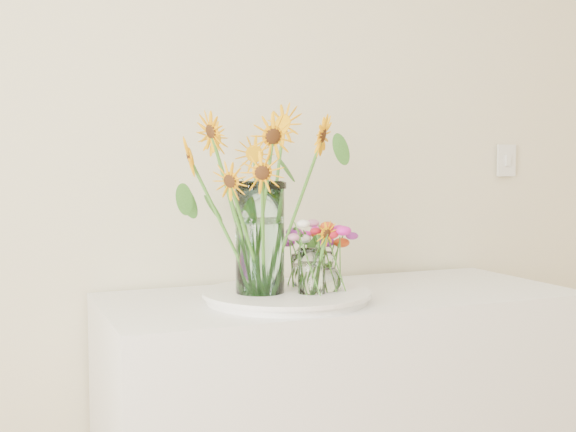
# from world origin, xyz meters

# --- Properties ---
(tray) EXTENTS (0.45, 0.45, 0.02)m
(tray) POSITION_xyz_m (-0.26, 1.87, 0.91)
(tray) COLOR white
(tray) RESTS_ON counter
(mason_jar) EXTENTS (0.17, 0.17, 0.31)m
(mason_jar) POSITION_xyz_m (-0.34, 1.88, 1.08)
(mason_jar) COLOR #BCECE4
(mason_jar) RESTS_ON tray
(sunflower_bouquet) EXTENTS (0.90, 0.90, 0.53)m
(sunflower_bouquet) POSITION_xyz_m (-0.34, 1.88, 1.19)
(sunflower_bouquet) COLOR #FCA705
(sunflower_bouquet) RESTS_ON tray
(small_vase_a) EXTENTS (0.10, 0.10, 0.13)m
(small_vase_a) POSITION_xyz_m (-0.21, 1.81, 0.99)
(small_vase_a) COLOR white
(small_vase_a) RESTS_ON tray
(wildflower_posy_a) EXTENTS (0.21, 0.21, 0.22)m
(wildflower_posy_a) POSITION_xyz_m (-0.21, 1.81, 1.04)
(wildflower_posy_a) COLOR #CA3F11
(wildflower_posy_a) RESTS_ON tray
(small_vase_b) EXTENTS (0.08, 0.08, 0.12)m
(small_vase_b) POSITION_xyz_m (-0.15, 1.83, 0.98)
(small_vase_b) COLOR white
(small_vase_b) RESTS_ON tray
(wildflower_posy_b) EXTENTS (0.19, 0.19, 0.21)m
(wildflower_posy_b) POSITION_xyz_m (-0.15, 1.83, 1.03)
(wildflower_posy_b) COLOR #CA3F11
(wildflower_posy_b) RESTS_ON tray
(small_vase_c) EXTENTS (0.06, 0.06, 0.10)m
(small_vase_c) POSITION_xyz_m (-0.19, 1.94, 0.97)
(small_vase_c) COLOR white
(small_vase_c) RESTS_ON tray
(wildflower_posy_c) EXTENTS (0.20, 0.20, 0.19)m
(wildflower_posy_c) POSITION_xyz_m (-0.19, 1.94, 1.02)
(wildflower_posy_c) COLOR #CA3F11
(wildflower_posy_c) RESTS_ON tray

